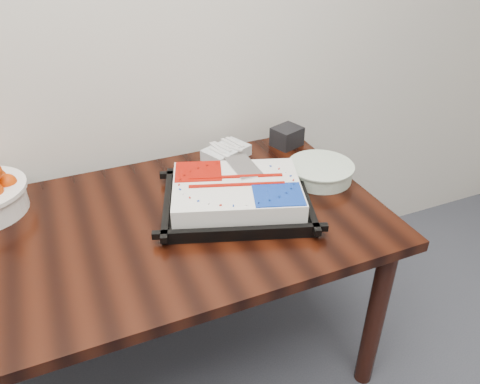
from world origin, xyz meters
name	(u,v)px	position (x,y,z in m)	size (l,w,h in m)	color
table	(128,251)	(0.00, 2.00, 0.66)	(1.80, 0.90, 0.75)	black
cake_tray	(237,195)	(0.40, 1.98, 0.80)	(0.61, 0.54, 0.11)	black
plate_stack	(320,171)	(0.78, 2.04, 0.78)	(0.26, 0.26, 0.06)	white
fork_bag	(226,152)	(0.51, 2.35, 0.78)	(0.22, 0.19, 0.06)	silver
napkin_box	(287,137)	(0.80, 2.35, 0.79)	(0.12, 0.10, 0.09)	black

